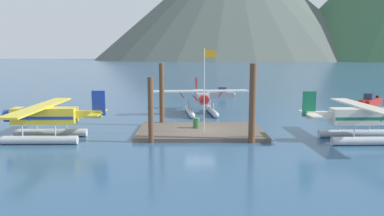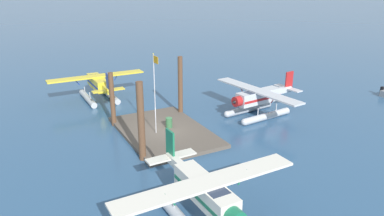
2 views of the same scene
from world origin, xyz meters
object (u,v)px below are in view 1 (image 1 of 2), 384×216
at_px(seaplane_yellow_port_aft, 44,120).
at_px(boat_red_open_east, 370,101).
at_px(flagpole, 206,81).
at_px(seaplane_cream_stbd_aft, 363,121).
at_px(fuel_drum, 196,123).
at_px(boat_grey_open_north, 221,93).
at_px(seaplane_silver_bow_centre, 201,100).

relative_size(seaplane_yellow_port_aft, boat_red_open_east, 2.52).
xyz_separation_m(flagpole, seaplane_cream_stbd_aft, (11.87, -2.15, -2.89)).
bearing_deg(boat_red_open_east, seaplane_cream_stbd_aft, -117.81).
bearing_deg(seaplane_cream_stbd_aft, fuel_drum, 163.93).
height_order(flagpole, fuel_drum, flagpole).
height_order(flagpole, boat_red_open_east, flagpole).
height_order(flagpole, boat_grey_open_north, flagpole).
relative_size(seaplane_silver_bow_centre, boat_red_open_east, 2.54).
distance_m(seaplane_cream_stbd_aft, boat_red_open_east, 23.23).
xyz_separation_m(fuel_drum, boat_red_open_east, (23.39, 16.90, -0.25)).
height_order(flagpole, seaplane_yellow_port_aft, flagpole).
xyz_separation_m(seaplane_cream_stbd_aft, boat_grey_open_north, (-8.17, 29.84, -1.09)).
relative_size(fuel_drum, seaplane_cream_stbd_aft, 0.08).
bearing_deg(seaplane_cream_stbd_aft, seaplane_yellow_port_aft, 178.94).
bearing_deg(flagpole, seaplane_cream_stbd_aft, -10.25).
bearing_deg(fuel_drum, seaplane_silver_bow_centre, 85.98).
height_order(fuel_drum, boat_grey_open_north, boat_grey_open_north).
bearing_deg(seaplane_yellow_port_aft, fuel_drum, 15.14).
distance_m(seaplane_yellow_port_aft, seaplane_cream_stbd_aft, 24.29).
bearing_deg(boat_grey_open_north, seaplane_silver_bow_centre, -102.41).
height_order(fuel_drum, seaplane_cream_stbd_aft, seaplane_cream_stbd_aft).
height_order(flagpole, seaplane_cream_stbd_aft, flagpole).
bearing_deg(boat_grey_open_north, fuel_drum, -99.52).
distance_m(fuel_drum, seaplane_yellow_port_aft, 12.17).
distance_m(seaplane_cream_stbd_aft, boat_grey_open_north, 30.95).
relative_size(seaplane_silver_bow_centre, seaplane_cream_stbd_aft, 1.01).
xyz_separation_m(flagpole, boat_grey_open_north, (3.69, 27.69, -3.97)).
bearing_deg(seaplane_yellow_port_aft, boat_red_open_east, 29.76).
bearing_deg(seaplane_silver_bow_centre, fuel_drum, -94.02).
bearing_deg(boat_red_open_east, seaplane_yellow_port_aft, -150.24).
relative_size(seaplane_silver_bow_centre, boat_grey_open_north, 2.14).
bearing_deg(seaplane_cream_stbd_aft, boat_grey_open_north, 105.32).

